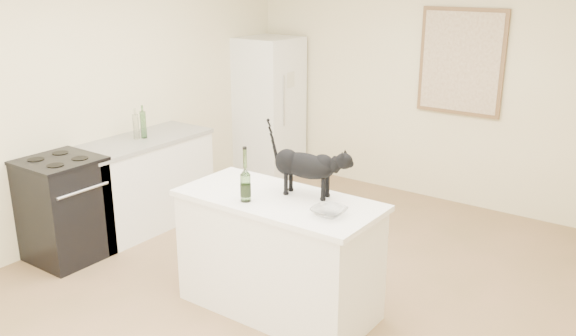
% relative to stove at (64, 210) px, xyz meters
% --- Properties ---
extents(floor, '(5.50, 5.50, 0.00)m').
position_rel_stove_xyz_m(floor, '(1.95, 0.60, -0.45)').
color(floor, '#9D7353').
rests_on(floor, ground).
extents(wall_back, '(4.50, 0.00, 4.50)m').
position_rel_stove_xyz_m(wall_back, '(1.95, 3.35, 0.85)').
color(wall_back, '#F2EBBB').
rests_on(wall_back, ground).
extents(wall_left, '(0.00, 5.50, 5.50)m').
position_rel_stove_xyz_m(wall_left, '(-0.30, 0.60, 0.85)').
color(wall_left, '#F2EBBB').
rests_on(wall_left, ground).
extents(island_base, '(1.44, 0.67, 0.86)m').
position_rel_stove_xyz_m(island_base, '(2.05, 0.40, -0.02)').
color(island_base, white).
rests_on(island_base, floor).
extents(island_top, '(1.50, 0.70, 0.04)m').
position_rel_stove_xyz_m(island_top, '(2.05, 0.40, 0.43)').
color(island_top, white).
rests_on(island_top, island_base).
extents(left_cabinets, '(0.60, 1.40, 0.86)m').
position_rel_stove_xyz_m(left_cabinets, '(0.00, 0.90, -0.02)').
color(left_cabinets, white).
rests_on(left_cabinets, floor).
extents(left_countertop, '(0.62, 1.44, 0.04)m').
position_rel_stove_xyz_m(left_countertop, '(0.00, 0.90, 0.43)').
color(left_countertop, gray).
rests_on(left_countertop, left_cabinets).
extents(stove, '(0.60, 0.60, 0.90)m').
position_rel_stove_xyz_m(stove, '(0.00, 0.00, 0.00)').
color(stove, black).
rests_on(stove, floor).
extents(fridge, '(0.68, 0.68, 1.70)m').
position_rel_stove_xyz_m(fridge, '(0.00, 2.95, 0.40)').
color(fridge, white).
rests_on(fridge, floor).
extents(artwork_frame, '(0.90, 0.03, 1.10)m').
position_rel_stove_xyz_m(artwork_frame, '(2.25, 3.32, 1.10)').
color(artwork_frame, brown).
rests_on(artwork_frame, wall_back).
extents(artwork_canvas, '(0.82, 0.00, 1.02)m').
position_rel_stove_xyz_m(artwork_canvas, '(2.25, 3.30, 1.10)').
color(artwork_canvas, beige).
rests_on(artwork_canvas, wall_back).
extents(black_cat, '(0.60, 0.28, 0.40)m').
position_rel_stove_xyz_m(black_cat, '(2.18, 0.55, 0.65)').
color(black_cat, black).
rests_on(black_cat, island_top).
extents(wine_bottle, '(0.09, 0.09, 0.35)m').
position_rel_stove_xyz_m(wine_bottle, '(1.90, 0.21, 0.62)').
color(wine_bottle, '#365F26').
rests_on(wine_bottle, island_top).
extents(glass_bowl, '(0.24, 0.24, 0.06)m').
position_rel_stove_xyz_m(glass_bowl, '(2.53, 0.32, 0.48)').
color(glass_bowl, silver).
rests_on(glass_bowl, island_top).
extents(fridge_paper, '(0.01, 0.14, 0.18)m').
position_rel_stove_xyz_m(fridge_paper, '(0.34, 2.94, 0.78)').
color(fridge_paper, beige).
rests_on(fridge_paper, fridge).
extents(counter_bottle_cluster, '(0.09, 0.13, 0.26)m').
position_rel_stove_xyz_m(counter_bottle_cluster, '(-0.00, 0.92, 0.58)').
color(counter_bottle_cluster, '#A7B4A6').
rests_on(counter_bottle_cluster, left_countertop).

